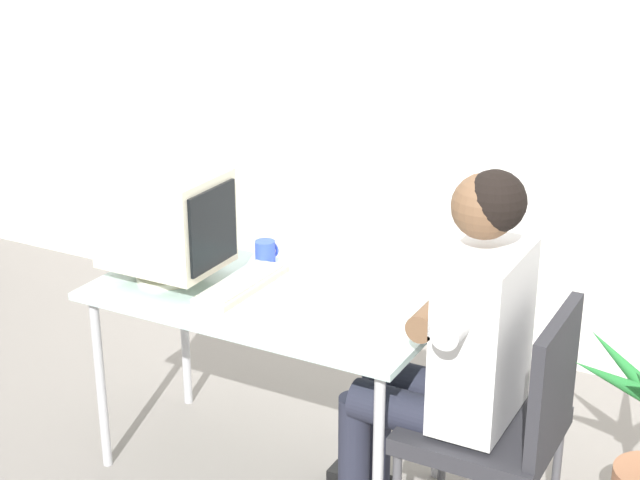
{
  "coord_description": "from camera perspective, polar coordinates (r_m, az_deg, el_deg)",
  "views": [
    {
      "loc": [
        1.69,
        -2.72,
        2.17
      ],
      "look_at": [
        0.22,
        0.0,
        0.99
      ],
      "focal_mm": 54.79,
      "sensor_mm": 36.0,
      "label": 1
    }
  ],
  "objects": [
    {
      "name": "desk_mug",
      "position": [
        3.75,
        -3.19,
        -0.75
      ],
      "size": [
        0.08,
        0.09,
        0.1
      ],
      "color": "blue",
      "rests_on": "desk"
    },
    {
      "name": "ground_plane",
      "position": [
        3.86,
        -2.92,
        -13.25
      ],
      "size": [
        12.0,
        12.0,
        0.0
      ],
      "primitive_type": "plane",
      "color": "gray"
    },
    {
      "name": "person_seated",
      "position": [
        3.2,
        7.78,
        -6.04
      ],
      "size": [
        0.69,
        0.59,
        1.33
      ],
      "color": "silver",
      "rests_on": "ground_plane"
    },
    {
      "name": "office_chair",
      "position": [
        3.26,
        10.72,
        -10.21
      ],
      "size": [
        0.48,
        0.48,
        0.9
      ],
      "color": "#4C4C51",
      "rests_on": "ground_plane"
    },
    {
      "name": "wall_back",
      "position": [
        4.4,
        9.88,
        11.88
      ],
      "size": [
        8.0,
        0.1,
        3.0
      ],
      "primitive_type": "cube",
      "color": "silver",
      "rests_on": "ground_plane"
    },
    {
      "name": "desk",
      "position": [
        3.53,
        -3.12,
        -4.19
      ],
      "size": [
        1.27,
        0.66,
        0.74
      ],
      "color": "#B7B7BC",
      "rests_on": "ground_plane"
    },
    {
      "name": "keyboard",
      "position": [
        3.56,
        -4.58,
        -2.57
      ],
      "size": [
        0.15,
        0.44,
        0.03
      ],
      "color": "beige",
      "rests_on": "desk"
    },
    {
      "name": "crt_monitor",
      "position": [
        3.59,
        -9.05,
        1.18
      ],
      "size": [
        0.43,
        0.33,
        0.41
      ],
      "color": "beige",
      "rests_on": "desk"
    }
  ]
}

